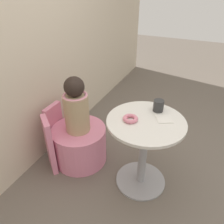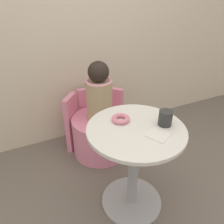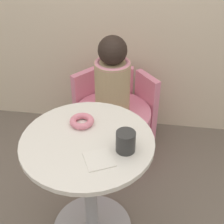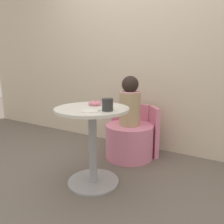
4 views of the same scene
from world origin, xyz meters
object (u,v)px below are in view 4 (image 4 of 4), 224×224
object	(u,v)px
donut	(95,103)
tub_chair	(129,141)
round_table	(93,133)
child_figure	(130,102)
cup	(108,105)

from	to	relation	value
donut	tub_chair	bearing A→B (deg)	82.44
round_table	donut	xyz separation A→B (m)	(-0.05, 0.12, 0.25)
round_table	child_figure	world-z (taller)	child_figure
tub_chair	child_figure	bearing A→B (deg)	-86.42
round_table	tub_chair	distance (m)	0.74
donut	round_table	bearing A→B (deg)	-66.43
round_table	cup	xyz separation A→B (m)	(0.19, -0.05, 0.28)
tub_chair	child_figure	distance (m)	0.46
round_table	tub_chair	world-z (taller)	round_table
child_figure	donut	size ratio (longest dim) A/B	4.55
donut	child_figure	bearing A→B (deg)	82.44
round_table	cup	distance (m)	0.34
round_table	child_figure	bearing A→B (deg)	87.97
round_table	donut	world-z (taller)	donut
child_figure	donut	world-z (taller)	child_figure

